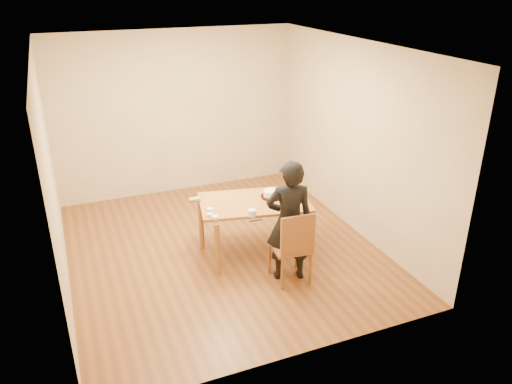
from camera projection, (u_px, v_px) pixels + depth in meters
name	position (u px, v px, depth m)	size (l,w,h in m)	color
room_shell	(211.00, 148.00, 6.61)	(4.00, 4.50, 2.70)	brown
dining_table	(255.00, 202.00, 6.53)	(1.42, 0.84, 0.04)	brown
dining_chair	(290.00, 246.00, 6.04)	(0.44, 0.44, 0.04)	brown
cake_plate	(272.00, 196.00, 6.63)	(0.29, 0.29, 0.02)	#AC0B11
cake	(272.00, 193.00, 6.61)	(0.21, 0.21, 0.07)	white
frosting_dome	(272.00, 190.00, 6.59)	(0.21, 0.21, 0.03)	white
frosting_tub	(252.00, 213.00, 6.10)	(0.10, 0.10, 0.09)	white
frosting_lid	(253.00, 215.00, 6.14)	(0.09, 0.09, 0.01)	#1A53AE
frosting_dollop	(253.00, 214.00, 6.14)	(0.04, 0.04, 0.02)	white
ramekin_green	(215.00, 217.00, 6.05)	(0.08, 0.08, 0.04)	white
ramekin_yellow	(210.00, 210.00, 6.24)	(0.08, 0.08, 0.04)	white
ramekin_multi	(210.00, 215.00, 6.11)	(0.08, 0.08, 0.04)	white
candy_box_pink	(195.00, 201.00, 6.51)	(0.14, 0.07, 0.02)	#E435AC
candy_box_green	(194.00, 199.00, 6.51)	(0.14, 0.07, 0.02)	green
spatula	(256.00, 220.00, 6.01)	(0.17, 0.02, 0.01)	black
person	(289.00, 221.00, 5.94)	(0.56, 0.37, 1.54)	black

